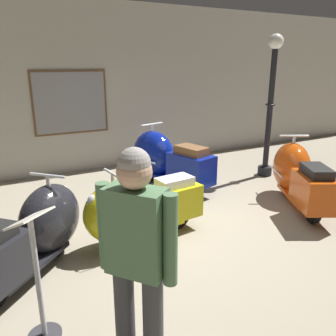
{
  "coord_description": "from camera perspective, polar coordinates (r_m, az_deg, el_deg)",
  "views": [
    {
      "loc": [
        -2.25,
        -3.58,
        2.21
      ],
      "look_at": [
        -0.02,
        0.59,
        0.75
      ],
      "focal_mm": 36.77,
      "sensor_mm": 36.0,
      "label": 1
    }
  ],
  "objects": [
    {
      "name": "showroom_back_wall",
      "position": [
        7.49,
        -10.93,
        12.9
      ],
      "size": [
        18.0,
        0.24,
        3.39
      ],
      "color": "#ADA89E",
      "rests_on": "ground"
    },
    {
      "name": "ground_plane",
      "position": [
        4.77,
        3.61,
        -10.51
      ],
      "size": [
        60.0,
        60.0,
        0.0
      ],
      "primitive_type": "plane",
      "color": "gray"
    },
    {
      "name": "scooter_2",
      "position": [
        6.32,
        -0.65,
        1.56
      ],
      "size": [
        0.97,
        1.92,
        1.13
      ],
      "rotation": [
        0.0,
        0.0,
        1.83
      ],
      "color": "black",
      "rests_on": "ground"
    },
    {
      "name": "info_stanchion",
      "position": [
        3.1,
        -20.62,
        -18.04
      ],
      "size": [
        0.39,
        0.37,
        1.15
      ],
      "color": "#333338",
      "rests_on": "ground"
    },
    {
      "name": "scooter_0",
      "position": [
        4.02,
        -21.15,
        -9.81
      ],
      "size": [
        1.54,
        1.51,
        1.03
      ],
      "rotation": [
        0.0,
        0.0,
        0.77
      ],
      "color": "black",
      "rests_on": "ground"
    },
    {
      "name": "lamppost",
      "position": [
        7.02,
        16.64,
        10.44
      ],
      "size": [
        0.28,
        0.28,
        2.71
      ],
      "color": "black",
      "rests_on": "ground"
    },
    {
      "name": "visitor_0",
      "position": [
        2.37,
        -5.19,
        -13.83
      ],
      "size": [
        0.43,
        0.48,
        1.72
      ],
      "rotation": [
        0.0,
        0.0,
        0.67
      ],
      "color": "black",
      "rests_on": "ground"
    },
    {
      "name": "scooter_3",
      "position": [
        5.87,
        20.67,
        -1.05
      ],
      "size": [
        1.26,
        1.78,
        1.07
      ],
      "rotation": [
        0.0,
        0.0,
        1.08
      ],
      "color": "black",
      "rests_on": "ground"
    },
    {
      "name": "scooter_1",
      "position": [
        4.35,
        -5.37,
        -6.82
      ],
      "size": [
        1.65,
        0.62,
        0.99
      ],
      "rotation": [
        0.0,
        0.0,
        -3.04
      ],
      "color": "black",
      "rests_on": "ground"
    }
  ]
}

